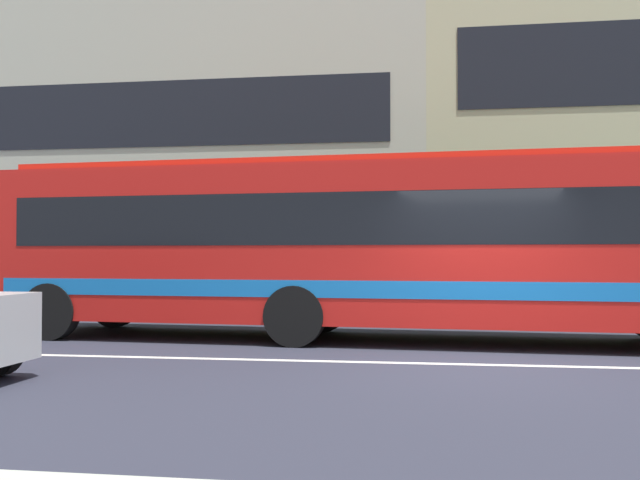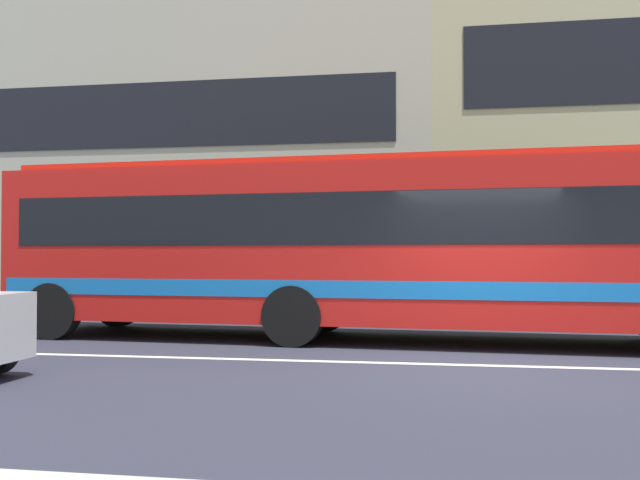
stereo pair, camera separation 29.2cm
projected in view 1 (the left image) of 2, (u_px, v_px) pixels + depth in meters
The scene contains 5 objects.
ground_plane at pixel (486, 365), 9.52m from camera, with size 160.00×160.00×0.00m, color #2B2D3B.
lane_centre_line at pixel (486, 365), 9.52m from camera, with size 60.00×0.16×0.01m, color silver.
hedge_row_far at pixel (468, 299), 15.93m from camera, with size 18.18×1.10×1.00m, color #366624.
apartment_block_left at pixel (88, 164), 26.33m from camera, with size 25.09×9.85×9.82m.
transit_bus at pixel (353, 242), 12.39m from camera, with size 12.55×3.29×3.14m.
Camera 1 is at (-0.86, -9.78, 1.50)m, focal length 39.36 mm.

